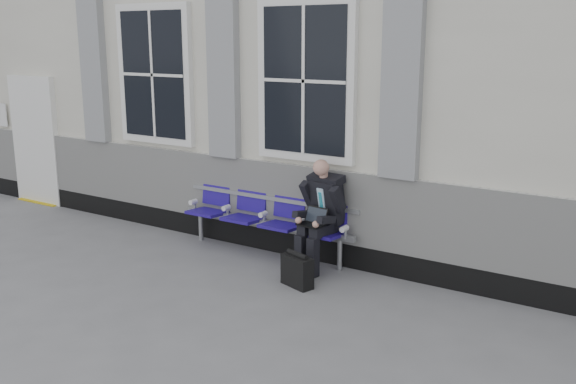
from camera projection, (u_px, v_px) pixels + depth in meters
The scene contains 5 objects.
ground at pixel (211, 288), 7.25m from camera, with size 70.00×70.00×0.00m, color slate.
station_building at pixel (355, 75), 9.58m from camera, with size 14.40×4.40×4.49m.
bench at pixel (266, 213), 8.28m from camera, with size 2.60×0.47×0.91m.
businessman at pixel (321, 210), 7.66m from camera, with size 0.56×0.75×1.37m.
briefcase at pixel (297, 270), 7.26m from camera, with size 0.43×0.28×0.41m.
Camera 1 is at (4.44, -5.23, 2.74)m, focal length 40.00 mm.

